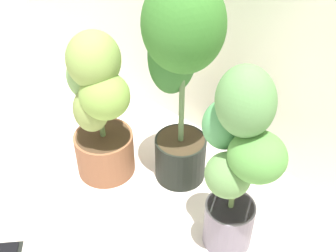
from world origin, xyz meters
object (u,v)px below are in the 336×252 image
Objects in this scene: potted_plant_back_center at (181,62)px; potted_plant_back_right at (237,159)px; cell_phone at (3,250)px; potted_plant_back_left at (99,106)px.

potted_plant_back_right is at bearing -23.28° from potted_plant_back_center.
potted_plant_back_right is at bearing 87.41° from cell_phone.
cell_phone is (-0.61, -0.59, -0.43)m from potted_plant_back_right.
potted_plant_back_right is (0.64, 0.04, 0.08)m from potted_plant_back_left.
cell_phone is at bearing -106.90° from potted_plant_back_center.
potted_plant_back_left is at bearing -176.69° from potted_plant_back_right.
potted_plant_back_center is at bearing 37.54° from potted_plant_back_left.
cell_phone is (0.03, -0.56, -0.36)m from potted_plant_back_left.
potted_plant_back_center is 0.98m from cell_phone.
potted_plant_back_left is at bearing 136.46° from cell_phone.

